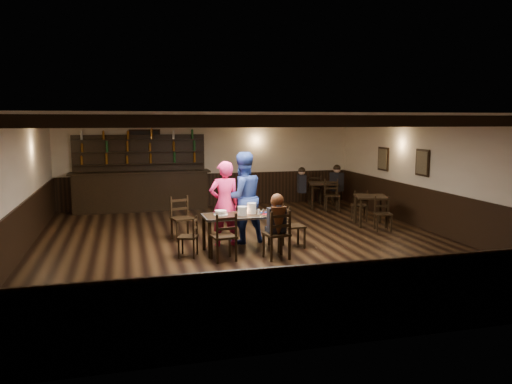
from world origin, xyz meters
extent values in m
plane|color=black|center=(0.00, 0.00, 0.00)|extent=(10.00, 10.00, 0.00)
cube|color=beige|center=(0.00, 5.00, 1.35)|extent=(9.00, 0.02, 2.70)
cube|color=beige|center=(0.00, -5.00, 1.35)|extent=(9.00, 0.02, 2.70)
cube|color=beige|center=(-4.50, 0.00, 1.35)|extent=(0.02, 10.00, 2.70)
cube|color=beige|center=(4.50, 0.00, 1.35)|extent=(0.02, 10.00, 2.70)
cube|color=silver|center=(0.00, 0.00, 2.70)|extent=(9.00, 10.00, 0.02)
cube|color=black|center=(0.00, 4.97, 0.50)|extent=(9.00, 0.04, 1.00)
cube|color=black|center=(0.00, -4.97, 0.50)|extent=(9.00, 0.04, 1.00)
cube|color=black|center=(-4.47, 0.00, 0.50)|extent=(0.04, 10.00, 1.00)
cube|color=black|center=(4.47, 0.00, 0.50)|extent=(0.04, 10.00, 1.00)
cube|color=black|center=(-1.90, 4.97, 1.85)|extent=(0.90, 0.03, 1.00)
cube|color=black|center=(-1.90, 4.95, 1.85)|extent=(0.80, 0.02, 0.90)
cube|color=black|center=(4.47, 0.50, 1.60)|extent=(0.03, 0.55, 0.65)
cube|color=#72664C|center=(4.45, 0.50, 1.60)|extent=(0.02, 0.45, 0.55)
cube|color=black|center=(4.47, 2.40, 1.55)|extent=(0.03, 0.55, 0.65)
cube|color=#72664C|center=(4.45, 2.40, 1.55)|extent=(0.02, 0.45, 0.55)
cube|color=black|center=(0.00, -3.00, 2.60)|extent=(8.90, 0.18, 0.18)
cube|color=black|center=(0.00, -1.00, 2.60)|extent=(8.90, 0.18, 0.18)
cube|color=black|center=(0.00, 1.00, 2.60)|extent=(8.90, 0.18, 0.18)
cube|color=black|center=(0.00, 3.00, 2.60)|extent=(8.90, 0.18, 0.18)
cube|color=black|center=(-0.98, -0.91, 0.36)|extent=(0.06, 0.06, 0.71)
cube|color=black|center=(-0.99, -0.27, 0.36)|extent=(0.06, 0.06, 0.71)
cube|color=black|center=(0.42, -0.88, 0.36)|extent=(0.06, 0.06, 0.71)
cube|color=black|center=(0.41, -0.24, 0.36)|extent=(0.06, 0.06, 0.71)
cube|color=black|center=(-0.28, -0.57, 0.73)|extent=(1.54, 0.79, 0.04)
cube|color=#A5A8AD|center=(-0.29, -0.21, 0.73)|extent=(1.52, 0.06, 0.04)
cube|color=#A5A8AD|center=(-0.27, -0.94, 0.73)|extent=(1.52, 0.06, 0.04)
cube|color=#A5A8AD|center=(0.46, -0.56, 0.73)|extent=(0.05, 0.76, 0.04)
cube|color=#A5A8AD|center=(-1.03, -0.59, 0.73)|extent=(0.05, 0.76, 0.04)
cube|color=black|center=(-0.59, -0.92, 0.22)|extent=(0.04, 0.04, 0.44)
cube|color=black|center=(-0.54, -1.27, 0.22)|extent=(0.04, 0.04, 0.44)
cube|color=black|center=(-0.96, -0.98, 0.22)|extent=(0.04, 0.04, 0.44)
cube|color=black|center=(-0.91, -1.32, 0.22)|extent=(0.04, 0.04, 0.44)
cube|color=black|center=(-0.75, -1.12, 0.46)|extent=(0.48, 0.46, 0.04)
cube|color=black|center=(-0.72, -1.29, 0.69)|extent=(0.43, 0.10, 0.46)
cube|color=black|center=(-0.72, -1.29, 0.64)|extent=(0.37, 0.08, 0.05)
cube|color=black|center=(-0.72, -1.29, 0.83)|extent=(0.37, 0.08, 0.05)
cube|color=black|center=(0.41, -1.05, 0.23)|extent=(0.04, 0.04, 0.45)
cube|color=black|center=(0.46, -1.40, 0.23)|extent=(0.04, 0.04, 0.45)
cube|color=black|center=(0.04, -1.10, 0.23)|extent=(0.04, 0.04, 0.45)
cube|color=black|center=(0.09, -1.45, 0.23)|extent=(0.04, 0.04, 0.45)
cube|color=black|center=(0.25, -1.25, 0.47)|extent=(0.50, 0.48, 0.04)
cube|color=black|center=(0.27, -1.43, 0.71)|extent=(0.44, 0.10, 0.47)
cube|color=black|center=(0.27, -1.43, 0.66)|extent=(0.38, 0.08, 0.05)
cube|color=black|center=(0.27, -1.43, 0.85)|extent=(0.38, 0.08, 0.05)
cube|color=black|center=(-1.45, -0.48, 0.19)|extent=(0.04, 0.04, 0.37)
cube|color=black|center=(-1.17, -0.58, 0.19)|extent=(0.04, 0.04, 0.37)
cube|color=black|center=(-1.56, -0.77, 0.19)|extent=(0.04, 0.04, 0.37)
cube|color=black|center=(-1.28, -0.88, 0.19)|extent=(0.04, 0.04, 0.37)
cube|color=black|center=(-1.36, -0.68, 0.39)|extent=(0.45, 0.46, 0.03)
cube|color=black|center=(-1.23, -0.73, 0.58)|extent=(0.15, 0.35, 0.39)
cube|color=black|center=(-1.23, -0.73, 0.54)|extent=(0.13, 0.30, 0.04)
cube|color=black|center=(-1.23, -0.73, 0.70)|extent=(0.13, 0.30, 0.04)
cube|color=black|center=(1.03, -0.69, 0.21)|extent=(0.04, 0.04, 0.42)
cube|color=black|center=(0.69, -0.70, 0.21)|extent=(0.04, 0.04, 0.42)
cube|color=black|center=(1.01, -0.33, 0.21)|extent=(0.04, 0.04, 0.42)
cube|color=black|center=(0.67, -0.35, 0.21)|extent=(0.04, 0.04, 0.42)
cube|color=black|center=(0.85, -0.52, 0.44)|extent=(0.41, 0.43, 0.04)
cube|color=black|center=(0.68, -0.53, 0.66)|extent=(0.05, 0.41, 0.44)
cube|color=black|center=(0.68, -0.53, 0.62)|extent=(0.04, 0.36, 0.05)
cube|color=black|center=(0.68, -0.53, 0.80)|extent=(0.04, 0.36, 0.05)
cube|color=black|center=(-1.45, 0.50, 0.23)|extent=(0.04, 0.04, 0.45)
cube|color=black|center=(-1.53, 0.85, 0.23)|extent=(0.04, 0.04, 0.45)
cube|color=black|center=(-1.08, 0.59, 0.23)|extent=(0.04, 0.04, 0.45)
cube|color=black|center=(-1.17, 0.94, 0.23)|extent=(0.04, 0.04, 0.45)
cube|color=black|center=(-1.31, 0.72, 0.47)|extent=(0.53, 0.52, 0.04)
cube|color=black|center=(-1.35, 0.89, 0.71)|extent=(0.44, 0.14, 0.47)
cube|color=black|center=(-1.35, 0.89, 0.66)|extent=(0.37, 0.12, 0.05)
cube|color=black|center=(-1.35, 0.89, 0.85)|extent=(0.37, 0.12, 0.05)
imported|color=#FF365F|center=(-0.51, -0.01, 0.89)|extent=(0.68, 0.47, 1.78)
imported|color=navy|center=(-0.08, 0.15, 0.98)|extent=(1.07, 0.90, 1.95)
cube|color=black|center=(0.25, -1.13, 0.52)|extent=(0.32, 0.32, 0.13)
cube|color=black|center=(0.25, -1.25, 0.75)|extent=(0.34, 0.20, 0.47)
cylinder|color=black|center=(0.25, -1.25, 0.96)|extent=(0.10, 0.34, 0.34)
sphere|color=#D8A384|center=(0.25, -1.25, 1.11)|extent=(0.21, 0.21, 0.21)
sphere|color=#311B0B|center=(0.25, -1.28, 1.12)|extent=(0.26, 0.26, 0.26)
cone|color=#311B0B|center=(0.25, -1.38, 0.73)|extent=(0.20, 0.20, 0.59)
cylinder|color=white|center=(-0.68, -0.49, 0.76)|extent=(0.28, 0.28, 0.01)
cylinder|color=white|center=(-0.68, -0.49, 0.81)|extent=(0.23, 0.23, 0.08)
cylinder|color=silver|center=(-0.68, -0.49, 0.79)|extent=(0.24, 0.24, 0.04)
cylinder|color=white|center=(-0.27, -0.66, 0.84)|extent=(0.19, 0.19, 0.18)
cylinder|color=white|center=(-0.05, -0.51, 0.86)|extent=(0.18, 0.18, 0.22)
cylinder|color=#A5A8AD|center=(-0.18, -0.50, 0.77)|extent=(0.05, 0.05, 0.03)
sphere|color=orange|center=(-0.18, -0.50, 0.80)|extent=(0.03, 0.03, 0.03)
cylinder|color=silver|center=(0.06, -0.62, 0.80)|extent=(0.04, 0.04, 0.10)
cylinder|color=#A5A8AD|center=(0.17, -0.62, 0.80)|extent=(0.04, 0.04, 0.09)
cylinder|color=silver|center=(-0.02, -0.49, 0.81)|extent=(0.07, 0.07, 0.11)
cube|color=maroon|center=(0.28, -0.65, 0.75)|extent=(0.33, 0.26, 0.00)
cube|color=#0E1A46|center=(0.27, -0.49, 0.75)|extent=(0.30, 0.23, 0.00)
cube|color=black|center=(-2.06, 4.65, 0.55)|extent=(3.79, 0.60, 1.10)
cube|color=black|center=(-2.06, 4.65, 1.12)|extent=(3.99, 0.70, 0.05)
cube|color=black|center=(-2.06, 4.92, 1.10)|extent=(3.79, 0.10, 2.20)
cube|color=black|center=(-2.06, 4.82, 1.35)|extent=(3.69, 0.22, 0.03)
cube|color=black|center=(-2.06, 4.82, 1.70)|extent=(3.69, 0.22, 0.03)
cube|color=black|center=(-2.06, 4.82, 2.05)|extent=(3.69, 0.22, 0.03)
cube|color=black|center=(3.42, 1.04, 0.73)|extent=(0.93, 0.93, 0.04)
cube|color=black|center=(3.03, 0.82, 0.35)|extent=(0.05, 0.05, 0.71)
cube|color=black|center=(3.20, 1.43, 0.35)|extent=(0.05, 0.05, 0.71)
cube|color=black|center=(3.64, 0.66, 0.35)|extent=(0.05, 0.05, 0.71)
cube|color=black|center=(3.80, 1.26, 0.35)|extent=(0.05, 0.05, 0.71)
cube|color=black|center=(3.28, 3.85, 0.73)|extent=(1.05, 1.05, 0.04)
cube|color=black|center=(2.85, 3.60, 0.35)|extent=(0.05, 0.05, 0.71)
cube|color=black|center=(3.03, 4.28, 0.35)|extent=(0.05, 0.05, 0.71)
cube|color=black|center=(3.53, 3.42, 0.35)|extent=(0.05, 0.05, 0.71)
cube|color=black|center=(3.72, 4.10, 0.35)|extent=(0.05, 0.05, 0.71)
cube|color=black|center=(2.61, 3.87, 0.74)|extent=(0.29, 0.40, 0.53)
sphere|color=#D8A384|center=(2.61, 3.87, 1.10)|extent=(0.20, 0.20, 0.20)
sphere|color=black|center=(2.61, 3.87, 1.13)|extent=(0.22, 0.22, 0.22)
cube|color=black|center=(3.75, 3.89, 0.75)|extent=(0.36, 0.45, 0.57)
sphere|color=#D8A384|center=(3.75, 3.89, 1.13)|extent=(0.22, 0.22, 0.22)
sphere|color=black|center=(3.75, 3.89, 1.17)|extent=(0.23, 0.23, 0.23)
camera|label=1|loc=(-2.49, -10.09, 2.61)|focal=35.00mm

